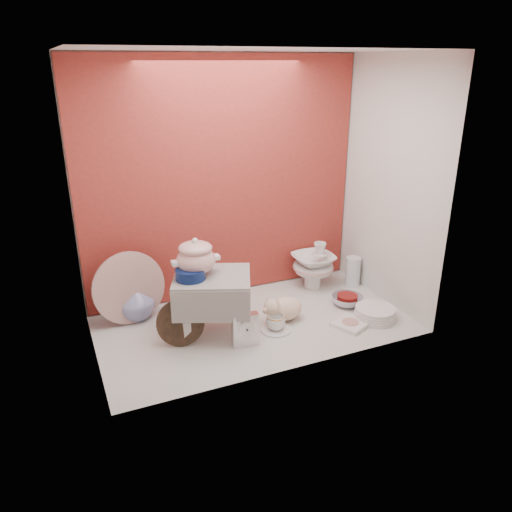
{
  "coord_description": "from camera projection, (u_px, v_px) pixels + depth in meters",
  "views": [
    {
      "loc": [
        -1.03,
        -2.38,
        1.45
      ],
      "look_at": [
        0.02,
        0.02,
        0.42
      ],
      "focal_mm": 34.96,
      "sensor_mm": 36.0,
      "label": 1
    }
  ],
  "objects": [
    {
      "name": "dinner_plate_stack",
      "position": [
        375.0,
        313.0,
        2.99
      ],
      "size": [
        0.26,
        0.26,
        0.07
      ],
      "primitive_type": "cylinder",
      "rotation": [
        0.0,
        0.0,
        -0.04
      ],
      "color": "white",
      "rests_on": "ground"
    },
    {
      "name": "lattice_dish",
      "position": [
        350.0,
        324.0,
        2.92
      ],
      "size": [
        0.23,
        0.23,
        0.02
      ],
      "primitive_type": "cube",
      "rotation": [
        0.0,
        0.0,
        0.43
      ],
      "color": "white",
      "rests_on": "ground"
    },
    {
      "name": "blue_white_vase",
      "position": [
        136.0,
        301.0,
        2.97
      ],
      "size": [
        0.23,
        0.23,
        0.23
      ],
      "primitive_type": "imported",
      "rotation": [
        0.0,
        0.0,
        -0.06
      ],
      "color": "silver",
      "rests_on": "ground"
    },
    {
      "name": "mantel_clock",
      "position": [
        245.0,
        328.0,
        2.68
      ],
      "size": [
        0.15,
        0.07,
        0.21
      ],
      "primitive_type": "cube",
      "rotation": [
        0.0,
        0.0,
        -0.11
      ],
      "color": "silver",
      "rests_on": "ground"
    },
    {
      "name": "gold_rim_teacup",
      "position": [
        276.0,
        322.0,
        2.85
      ],
      "size": [
        0.12,
        0.12,
        0.09
      ],
      "primitive_type": "imported",
      "rotation": [
        0.0,
        0.0,
        0.07
      ],
      "color": "white",
      "rests_on": "teacup_saucer"
    },
    {
      "name": "lacquer_tray",
      "position": [
        181.0,
        323.0,
        2.69
      ],
      "size": [
        0.27,
        0.13,
        0.26
      ],
      "primitive_type": null,
      "rotation": [
        0.0,
        0.0,
        -0.21
      ],
      "color": "black",
      "rests_on": "ground"
    },
    {
      "name": "plush_pig",
      "position": [
        286.0,
        308.0,
        2.96
      ],
      "size": [
        0.3,
        0.23,
        0.16
      ],
      "primitive_type": "ellipsoid",
      "rotation": [
        0.0,
        0.0,
        -0.23
      ],
      "color": "beige",
      "rests_on": "ground"
    },
    {
      "name": "clear_glass_vase",
      "position": [
        353.0,
        271.0,
        3.42
      ],
      "size": [
        0.12,
        0.12,
        0.2
      ],
      "primitive_type": "cylinder",
      "rotation": [
        0.0,
        0.0,
        0.15
      ],
      "color": "silver",
      "rests_on": "ground"
    },
    {
      "name": "floral_platter",
      "position": [
        129.0,
        288.0,
        2.9
      ],
      "size": [
        0.44,
        0.16,
        0.43
      ],
      "primitive_type": null,
      "rotation": [
        0.0,
        0.0,
        0.17
      ],
      "color": "silver",
      "rests_on": "ground"
    },
    {
      "name": "niche_shell",
      "position": [
        241.0,
        161.0,
        2.76
      ],
      "size": [
        1.86,
        1.03,
        1.53
      ],
      "color": "#A63129",
      "rests_on": "ground"
    },
    {
      "name": "step_stool",
      "position": [
        213.0,
        304.0,
        2.79
      ],
      "size": [
        0.52,
        0.48,
        0.36
      ],
      "primitive_type": null,
      "rotation": [
        0.0,
        0.0,
        -0.39
      ],
      "color": "silver",
      "rests_on": "ground"
    },
    {
      "name": "soup_tureen",
      "position": [
        196.0,
        256.0,
        2.69
      ],
      "size": [
        0.32,
        0.32,
        0.22
      ],
      "primitive_type": null,
      "rotation": [
        0.0,
        0.0,
        0.31
      ],
      "color": "white",
      "rests_on": "step_stool"
    },
    {
      "name": "ground",
      "position": [
        254.0,
        324.0,
        2.94
      ],
      "size": [
        1.8,
        1.8,
        0.0
      ],
      "primitive_type": "plane",
      "color": "silver",
      "rests_on": "ground"
    },
    {
      "name": "cobalt_bowl",
      "position": [
        190.0,
        274.0,
        2.67
      ],
      "size": [
        0.2,
        0.2,
        0.06
      ],
      "primitive_type": "cylinder",
      "rotation": [
        0.0,
        0.0,
        -0.27
      ],
      "color": "#0A1A4B",
      "rests_on": "step_stool"
    },
    {
      "name": "porcelain_tower",
      "position": [
        313.0,
        265.0,
        3.37
      ],
      "size": [
        0.3,
        0.3,
        0.32
      ],
      "primitive_type": null,
      "rotation": [
        0.0,
        0.0,
        -0.09
      ],
      "color": "white",
      "rests_on": "ground"
    },
    {
      "name": "teacup_saucer",
      "position": [
        276.0,
        330.0,
        2.87
      ],
      "size": [
        0.22,
        0.22,
        0.01
      ],
      "primitive_type": "cylinder",
      "rotation": [
        0.0,
        0.0,
        -0.33
      ],
      "color": "white",
      "rests_on": "ground"
    },
    {
      "name": "crystal_bowl",
      "position": [
        347.0,
        300.0,
        3.16
      ],
      "size": [
        0.26,
        0.26,
        0.06
      ],
      "primitive_type": "imported",
      "rotation": [
        0.0,
        0.0,
        0.43
      ],
      "color": "silver",
      "rests_on": "ground"
    }
  ]
}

